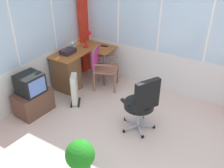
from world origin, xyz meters
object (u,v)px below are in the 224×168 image
at_px(desk_lamp, 89,36).
at_px(potted_plant, 80,156).
at_px(wooden_armchair, 100,63).
at_px(office_chair, 142,102).
at_px(desk, 69,71).
at_px(tv_on_stand, 33,96).
at_px(space_heater, 75,89).
at_px(tv_remote, 104,46).
at_px(paper_tray, 68,51).
at_px(spray_bottle, 73,46).

xyz_separation_m(desk_lamp, potted_plant, (-2.35, -1.53, -0.72)).
height_order(wooden_armchair, office_chair, office_chair).
bearing_deg(potted_plant, desk, 43.69).
distance_m(desk_lamp, office_chair, 2.20).
relative_size(wooden_armchair, tv_on_stand, 1.14).
relative_size(desk, space_heater, 2.06).
height_order(office_chair, potted_plant, office_chair).
xyz_separation_m(desk_lamp, office_chair, (-1.12, -1.84, -0.43)).
bearing_deg(wooden_armchair, desk_lamp, 59.46).
bearing_deg(desk, wooden_armchair, -54.64).
xyz_separation_m(space_heater, potted_plant, (-1.30, -1.15, -0.03)).
xyz_separation_m(tv_remote, space_heater, (-1.21, -0.10, -0.46)).
distance_m(paper_tray, office_chair, 2.08).
height_order(tv_remote, space_heater, tv_remote).
bearing_deg(potted_plant, tv_remote, 26.28).
height_order(desk_lamp, tv_on_stand, desk_lamp).
bearing_deg(desk_lamp, office_chair, -121.38).
xyz_separation_m(tv_remote, tv_on_stand, (-1.86, 0.36, -0.42)).
bearing_deg(wooden_armchair, tv_remote, 22.42).
distance_m(desk_lamp, paper_tray, 0.62).
height_order(paper_tray, tv_on_stand, paper_tray).
xyz_separation_m(desk, tv_remote, (0.83, -0.37, 0.36)).
bearing_deg(office_chair, potted_plant, 165.74).
bearing_deg(desk_lamp, paper_tray, 165.07).
distance_m(spray_bottle, potted_plant, 2.66).
height_order(wooden_armchair, potted_plant, wooden_armchair).
bearing_deg(spray_bottle, tv_remote, -39.47).
distance_m(desk_lamp, tv_remote, 0.40).
bearing_deg(tv_remote, wooden_armchair, -168.64).
xyz_separation_m(desk, desk_lamp, (0.66, -0.09, 0.59)).
bearing_deg(tv_on_stand, office_chair, -73.35).
xyz_separation_m(desk_lamp, space_heater, (-1.05, -0.38, -0.69)).
height_order(desk, space_heater, desk).
bearing_deg(tv_on_stand, paper_tray, 3.58).
xyz_separation_m(paper_tray, space_heater, (-0.49, -0.53, -0.49)).
distance_m(tv_remote, wooden_armchair, 0.51).
distance_m(paper_tray, tv_on_stand, 1.22).
distance_m(wooden_armchair, tv_on_stand, 1.54).
height_order(tv_remote, office_chair, office_chair).
bearing_deg(paper_tray, tv_on_stand, -176.42).
distance_m(paper_tray, potted_plant, 2.51).
bearing_deg(paper_tray, spray_bottle, 4.53).
bearing_deg(paper_tray, space_heater, -132.78).
height_order(desk, tv_remote, tv_remote).
relative_size(tv_remote, tv_on_stand, 0.19).
bearing_deg(spray_bottle, space_heater, -140.99).
xyz_separation_m(spray_bottle, paper_tray, (-0.18, -0.01, -0.06)).
bearing_deg(potted_plant, spray_bottle, 40.60).
distance_m(desk, tv_on_stand, 1.03).
relative_size(desk_lamp, office_chair, 0.37).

